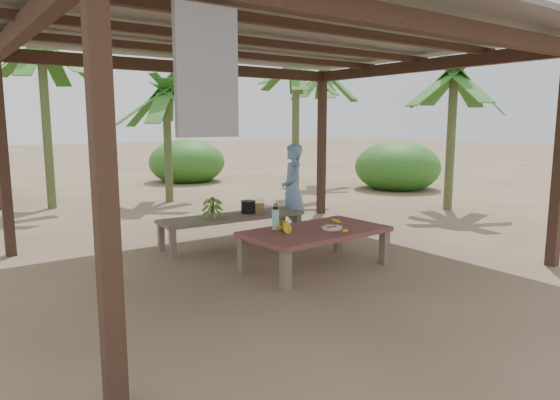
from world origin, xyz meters
TOP-DOWN VIEW (x-y plane):
  - ground at (0.00, 0.00)m, footprint 80.00×80.00m
  - pavilion at (-0.01, -0.01)m, footprint 6.60×5.60m
  - work_table at (0.25, -0.62)m, footprint 1.84×1.08m
  - bench at (0.01, 1.04)m, footprint 2.23×0.71m
  - ripe_banana_bunch at (-0.21, -0.52)m, footprint 0.29×0.26m
  - plate at (0.41, -0.74)m, footprint 0.26×0.26m
  - loose_banana_front at (0.42, -0.97)m, footprint 0.15×0.10m
  - loose_banana_side at (0.74, -0.45)m, footprint 0.09×0.16m
  - water_flask at (-0.16, -0.31)m, footprint 0.09×0.09m
  - green_banana_stalk at (-0.32, 1.05)m, footprint 0.29×0.29m
  - cooking_pot at (0.30, 1.07)m, footprint 0.22×0.22m
  - skewer_rack at (0.44, 0.97)m, footprint 0.18×0.09m
  - woman at (1.12, 1.03)m, footprint 0.56×0.64m
  - banana_plant_ne at (3.78, 4.44)m, footprint 1.80×1.80m
  - banana_plant_n at (0.91, 5.50)m, footprint 1.80×1.80m
  - banana_plant_nw at (-1.52, 6.10)m, footprint 1.80×1.80m
  - banana_plant_e at (5.28, 1.09)m, footprint 1.80×1.80m
  - banana_plant_far at (6.07, 6.07)m, footprint 1.80×1.80m

SIDE VIEW (x-z plane):
  - ground at x=0.00m, z-range 0.00..0.00m
  - bench at x=0.01m, z-range 0.17..0.62m
  - work_table at x=0.25m, z-range 0.18..0.68m
  - plate at x=0.41m, z-range 0.50..0.54m
  - loose_banana_front at x=0.42m, z-range 0.50..0.54m
  - loose_banana_side at x=0.74m, z-range 0.50..0.54m
  - cooking_pot at x=0.30m, z-range 0.45..0.63m
  - skewer_rack at x=0.44m, z-range 0.45..0.69m
  - ripe_banana_bunch at x=-0.21m, z-range 0.50..0.66m
  - green_banana_stalk at x=-0.32m, z-range 0.45..0.76m
  - water_flask at x=-0.16m, z-range 0.47..0.80m
  - woman at x=1.12m, z-range 0.00..1.49m
  - banana_plant_n at x=0.91m, z-range 0.91..3.67m
  - banana_plant_e at x=5.28m, z-range 1.06..4.15m
  - pavilion at x=-0.01m, z-range 1.30..4.25m
  - banana_plant_far at x=6.07m, z-range 1.25..4.74m
  - banana_plant_ne at x=3.78m, z-range 1.25..4.74m
  - banana_plant_nw at x=-1.52m, z-range 1.33..5.01m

